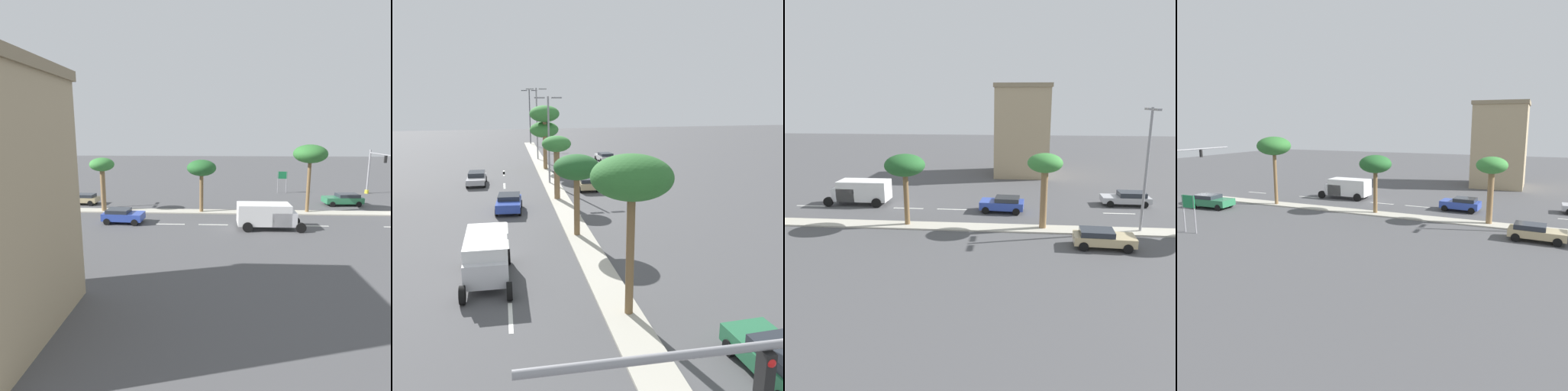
{
  "view_description": "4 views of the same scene",
  "coord_description": "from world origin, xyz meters",
  "views": [
    {
      "loc": [
        -36.34,
        21.56,
        8.93
      ],
      "look_at": [
        -2.16,
        23.13,
        2.27
      ],
      "focal_mm": 31.29,
      "sensor_mm": 36.0,
      "label": 1
    },
    {
      "loc": [
        -5.03,
        -6.62,
        9.99
      ],
      "look_at": [
        0.55,
        22.32,
        2.95
      ],
      "focal_mm": 40.79,
      "sensor_mm": 36.0,
      "label": 2
    },
    {
      "loc": [
        28.75,
        31.01,
        9.9
      ],
      "look_at": [
        -0.56,
        28.4,
        2.5
      ],
      "focal_mm": 35.51,
      "sensor_mm": 36.0,
      "label": 3
    },
    {
      "loc": [
        33.61,
        36.86,
        8.61
      ],
      "look_at": [
        -0.08,
        22.31,
        1.81
      ],
      "focal_mm": 35.19,
      "sensor_mm": 36.0,
      "label": 4
    }
  ],
  "objects": [
    {
      "name": "ground_plane",
      "position": [
        0.0,
        30.76,
        0.0
      ],
      "size": [
        160.0,
        160.0,
        0.0
      ],
      "primitive_type": "plane",
      "color": "#4C4C4F"
    },
    {
      "name": "median_curb",
      "position": [
        0.0,
        39.55,
        0.06
      ],
      "size": [
        1.8,
        79.11,
        0.12
      ],
      "primitive_type": "cube",
      "color": "#B7B2A3",
      "rests_on": "ground"
    },
    {
      "name": "lane_stripe_outboard",
      "position": [
        -5.01,
        11.85,
        0.01
      ],
      "size": [
        0.2,
        2.8,
        0.01
      ],
      "primitive_type": "cube",
      "color": "silver",
      "rests_on": "ground"
    },
    {
      "name": "lane_stripe_far",
      "position": [
        -5.01,
        21.31,
        0.01
      ],
      "size": [
        0.2,
        2.8,
        0.01
      ],
      "primitive_type": "cube",
      "color": "silver",
      "rests_on": "ground"
    },
    {
      "name": "lane_stripe_mid",
      "position": [
        -5.01,
        25.42,
        0.01
      ],
      "size": [
        0.2,
        2.8,
        0.01
      ],
      "primitive_type": "cube",
      "color": "silver",
      "rests_on": "ground"
    },
    {
      "name": "lane_stripe_trailing",
      "position": [
        -5.01,
        40.39,
        0.01
      ],
      "size": [
        0.2,
        2.8,
        0.01
      ],
      "primitive_type": "cube",
      "color": "silver",
      "rests_on": "ground"
    },
    {
      "name": "commercial_building",
      "position": [
        -23.12,
        31.88,
        5.89
      ],
      "size": [
        8.36,
        7.15,
        11.75
      ],
      "color": "tan",
      "rests_on": "ground"
    },
    {
      "name": "palm_tree_inboard",
      "position": [
        -0.17,
        22.57,
        4.79
      ],
      "size": [
        3.14,
        3.14,
        5.64
      ],
      "color": "brown",
      "rests_on": "median_curb"
    },
    {
      "name": "palm_tree_far",
      "position": [
        -0.22,
        33.33,
        4.9
      ],
      "size": [
        2.65,
        2.65,
        5.82
      ],
      "color": "olive",
      "rests_on": "median_curb"
    },
    {
      "name": "street_lamp_center",
      "position": [
        -0.14,
        40.7,
        5.55
      ],
      "size": [
        2.9,
        0.24,
        9.2
      ],
      "color": "gray",
      "rests_on": "median_curb"
    },
    {
      "name": "sedan_silver_right",
      "position": [
        -7.93,
        41.79,
        0.72
      ],
      "size": [
        2.05,
        4.48,
        1.32
      ],
      "color": "#B2B2B7",
      "rests_on": "ground"
    },
    {
      "name": "sedan_tan_mid",
      "position": [
        3.35,
        37.1,
        0.7
      ],
      "size": [
        2.08,
        4.16,
        1.28
      ],
      "color": "tan",
      "rests_on": "ground"
    },
    {
      "name": "sedan_blue_center",
      "position": [
        -4.7,
        30.09,
        0.75
      ],
      "size": [
        2.34,
        3.99,
        1.37
      ],
      "color": "#2D47AD",
      "rests_on": "ground"
    },
    {
      "name": "box_truck",
      "position": [
        -6.12,
        16.34,
        1.29
      ],
      "size": [
        2.5,
        5.94,
        2.34
      ],
      "color": "silver",
      "rests_on": "ground"
    }
  ]
}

